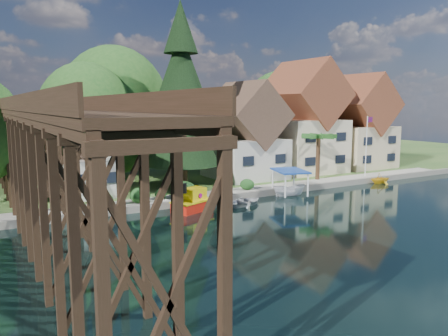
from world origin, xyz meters
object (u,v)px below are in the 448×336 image
at_px(house_center, 303,124).
at_px(flagpole, 367,140).
at_px(boat_canopy, 290,185).
at_px(house_right, 357,128).
at_px(tugboat, 193,202).
at_px(palm_tree, 319,138).
at_px(boat_white_a, 246,201).
at_px(trestle_bridge, 44,157).
at_px(shed, 88,160).
at_px(boat_yellow, 380,178).
at_px(house_left, 245,137).
at_px(conifer, 182,99).

relative_size(house_center, flagpole, 1.97).
bearing_deg(boat_canopy, house_right, 26.17).
bearing_deg(flagpole, tugboat, -172.65).
bearing_deg(palm_tree, boat_white_a, -159.91).
distance_m(trestle_bridge, palm_tree, 29.54).
xyz_separation_m(trestle_bridge, flagpole, (35.58, 4.10, -0.53)).
relative_size(house_right, boat_white_a, 3.40).
xyz_separation_m(trestle_bridge, shed, (5.00, 9.33, -1.52)).
xyz_separation_m(boat_canopy, boat_yellow, (13.28, 0.34, -0.45)).
bearing_deg(boat_white_a, house_left, -46.59).
bearing_deg(flagpole, boat_white_a, -169.56).
xyz_separation_m(trestle_bridge, house_center, (32.00, 11.33, 1.07)).
bearing_deg(conifer, house_left, 12.19).
height_order(trestle_bridge, conifer, conifer).
bearing_deg(house_left, shed, -175.23).
bearing_deg(boat_canopy, conifer, 137.91).
xyz_separation_m(house_right, boat_white_a, (-24.45, -10.23, -5.40)).
distance_m(palm_tree, flagpole, 6.60).
bearing_deg(conifer, boat_yellow, -18.02).
bearing_deg(boat_canopy, palm_tree, 27.57).
xyz_separation_m(conifer, boat_white_a, (2.28, -8.35, -9.00)).
relative_size(trestle_bridge, flagpole, 6.27).
bearing_deg(palm_tree, conifer, 165.76).
relative_size(palm_tree, tugboat, 1.37).
bearing_deg(flagpole, boat_canopy, -169.54).
bearing_deg(flagpole, shed, 170.30).
bearing_deg(trestle_bridge, tugboat, 4.94).
bearing_deg(house_left, trestle_bridge, -154.79).
height_order(trestle_bridge, boat_yellow, trestle_bridge).
bearing_deg(trestle_bridge, palm_tree, 10.10).
distance_m(house_center, boat_yellow, 11.54).
relative_size(house_right, tugboat, 3.14).
bearing_deg(house_left, tugboat, -139.45).
relative_size(trestle_bridge, house_left, 4.01).
bearing_deg(house_right, conifer, -175.96).
bearing_deg(boat_yellow, trestle_bridge, 103.51).
bearing_deg(house_center, boat_white_a, -145.22).
bearing_deg(palm_tree, tugboat, -166.61).
height_order(palm_tree, tugboat, palm_tree).
height_order(tugboat, boat_canopy, boat_canopy).
bearing_deg(boat_white_a, flagpole, -93.91).
height_order(trestle_bridge, flagpole, trestle_bridge).
xyz_separation_m(house_right, boat_yellow, (-5.39, -8.83, -5.12)).
xyz_separation_m(trestle_bridge, house_left, (23.00, 10.83, -0.21)).
height_order(house_center, boat_white_a, house_center).
distance_m(conifer, flagpole, 22.33).
xyz_separation_m(house_center, boat_yellow, (3.61, -9.33, -5.76)).
bearing_deg(shed, house_left, 4.77).
distance_m(trestle_bridge, boat_white_a, 17.29).
bearing_deg(boat_yellow, flagpole, 11.00).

